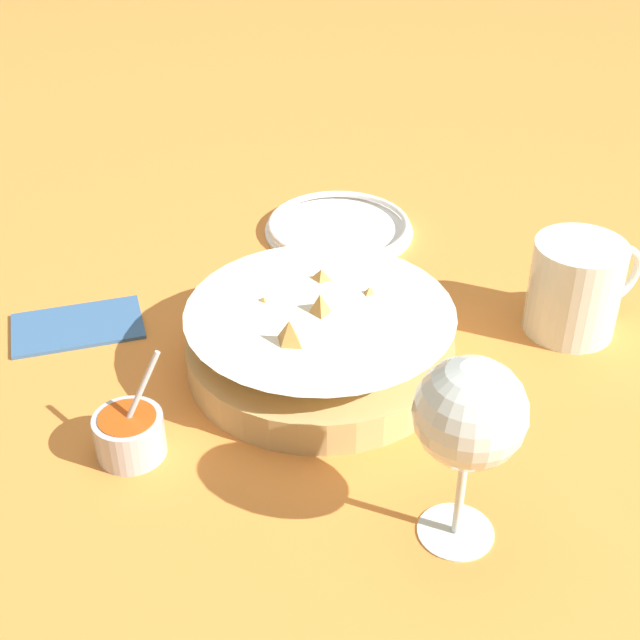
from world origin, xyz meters
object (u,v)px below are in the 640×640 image
object	(u,v)px
sauce_cup	(130,433)
beer_mug	(575,291)
wine_glass	(470,418)
side_plate	(339,227)
food_basket	(320,340)

from	to	relation	value
sauce_cup	beer_mug	xyz separation A→B (m)	(0.47, -0.01, 0.02)
sauce_cup	wine_glass	size ratio (longest dim) A/B	0.61
beer_mug	side_plate	world-z (taller)	beer_mug
food_basket	sauce_cup	world-z (taller)	sauce_cup
sauce_cup	wine_glass	world-z (taller)	wine_glass
food_basket	wine_glass	size ratio (longest dim) A/B	1.58
food_basket	sauce_cup	xyz separation A→B (m)	(-0.20, -0.04, -0.01)
beer_mug	side_plate	size ratio (longest dim) A/B	0.72
wine_glass	side_plate	xyz separation A→B (m)	(0.13, 0.48, -0.11)
sauce_cup	beer_mug	size ratio (longest dim) A/B	0.75
wine_glass	sauce_cup	bearing A→B (deg)	136.16
beer_mug	side_plate	distance (m)	0.32
beer_mug	food_basket	bearing A→B (deg)	168.78
beer_mug	side_plate	xyz separation A→B (m)	(-0.13, 0.29, -0.04)
side_plate	wine_glass	bearing A→B (deg)	-105.45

